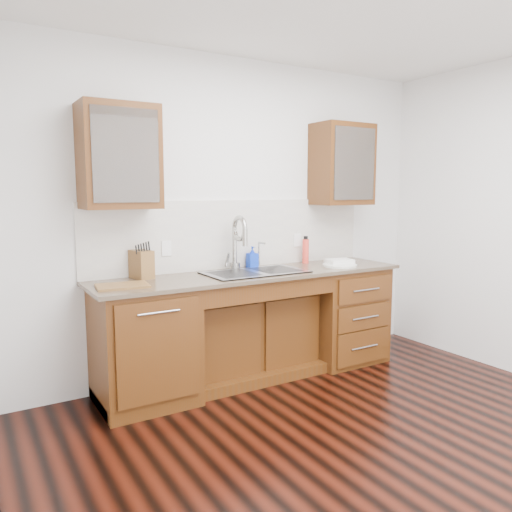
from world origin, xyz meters
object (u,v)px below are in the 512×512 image
water_bottle (306,251)px  knife_block (141,264)px  soap_bottle (252,257)px  plate (340,265)px  cutting_board (122,286)px

water_bottle → knife_block: size_ratio=1.03×
soap_bottle → water_bottle: bearing=1.1°
plate → knife_block: (-1.72, 0.32, 0.10)m
cutting_board → knife_block: bearing=50.1°
soap_bottle → cutting_board: 1.27m
plate → cutting_board: (-1.95, 0.04, -0.00)m
plate → knife_block: size_ratio=1.42×
soap_bottle → plate: (0.71, -0.34, -0.09)m
soap_bottle → plate: 0.79m
soap_bottle → knife_block: (-1.00, -0.02, 0.01)m
water_bottle → soap_bottle: bearing=178.5°
water_bottle → knife_block: 1.57m
cutting_board → soap_bottle: bearing=13.4°
water_bottle → knife_block: water_bottle is taller
soap_bottle → water_bottle: size_ratio=0.84×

